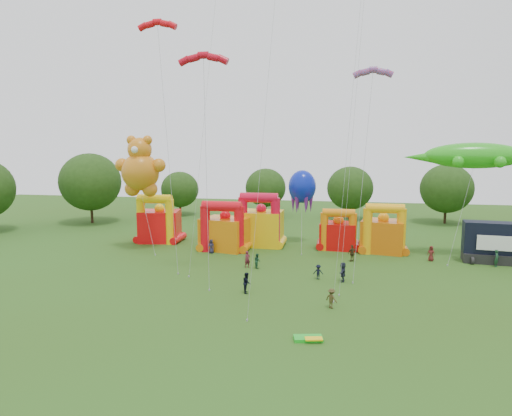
% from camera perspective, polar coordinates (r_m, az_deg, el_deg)
% --- Properties ---
extents(ground, '(160.00, 160.00, 0.00)m').
position_cam_1_polar(ground, '(33.28, -0.52, -16.08)').
color(ground, '#304D15').
rests_on(ground, ground).
extents(tree_ring, '(120.28, 122.34, 12.07)m').
position_cam_1_polar(tree_ring, '(32.06, -2.35, -5.21)').
color(tree_ring, '#352314').
rests_on(tree_ring, ground).
extents(bouncy_castle_0, '(5.96, 5.07, 6.81)m').
position_cam_1_polar(bouncy_castle_0, '(65.10, -12.02, -1.91)').
color(bouncy_castle_0, red).
rests_on(bouncy_castle_0, ground).
extents(bouncy_castle_1, '(6.56, 5.74, 6.51)m').
position_cam_1_polar(bouncy_castle_1, '(59.00, -3.94, -2.88)').
color(bouncy_castle_1, orange).
rests_on(bouncy_castle_1, ground).
extents(bouncy_castle_2, '(5.74, 4.67, 7.31)m').
position_cam_1_polar(bouncy_castle_2, '(61.13, 0.59, -2.20)').
color(bouncy_castle_2, yellow).
rests_on(bouncy_castle_2, ground).
extents(bouncy_castle_3, '(4.81, 3.96, 5.45)m').
position_cam_1_polar(bouncy_castle_3, '(60.26, 10.24, -3.13)').
color(bouncy_castle_3, red).
rests_on(bouncy_castle_3, ground).
extents(bouncy_castle_4, '(5.85, 5.03, 6.37)m').
position_cam_1_polar(bouncy_castle_4, '(59.67, 15.60, -3.08)').
color(bouncy_castle_4, '#D05E0B').
rests_on(bouncy_castle_4, ground).
extents(stage_trailer, '(7.48, 3.51, 4.76)m').
position_cam_1_polar(stage_trailer, '(59.36, 27.89, -3.91)').
color(stage_trailer, black).
rests_on(stage_trailer, ground).
extents(teddy_bear_kite, '(6.73, 5.41, 14.77)m').
position_cam_1_polar(teddy_bear_kite, '(59.62, -13.98, 2.78)').
color(teddy_bear_kite, orange).
rests_on(teddy_bear_kite, ground).
extents(gecko_kite, '(14.91, 7.37, 13.91)m').
position_cam_1_polar(gecko_kite, '(58.50, 24.90, 2.30)').
color(gecko_kite, green).
rests_on(gecko_kite, ground).
extents(octopus_kite, '(3.77, 9.50, 10.15)m').
position_cam_1_polar(octopus_kite, '(62.06, 5.77, 0.90)').
color(octopus_kite, '#0B1EAC').
rests_on(octopus_kite, ground).
extents(parafoil_kites, '(27.25, 12.19, 27.72)m').
position_cam_1_polar(parafoil_kites, '(47.31, -2.90, 6.44)').
color(parafoil_kites, red).
rests_on(parafoil_kites, ground).
extents(diamond_kites, '(17.84, 17.05, 35.74)m').
position_cam_1_polar(diamond_kites, '(42.07, 4.29, 11.83)').
color(diamond_kites, red).
rests_on(diamond_kites, ground).
extents(folded_kite_bundle, '(2.16, 1.41, 0.31)m').
position_cam_1_polar(folded_kite_bundle, '(33.26, 6.63, -15.89)').
color(folded_kite_bundle, green).
rests_on(folded_kite_bundle, ground).
extents(spectator_0, '(0.95, 0.71, 1.76)m').
position_cam_1_polar(spectator_0, '(57.56, -5.62, -4.79)').
color(spectator_0, '#232137').
rests_on(spectator_0, ground).
extents(spectator_1, '(0.81, 0.76, 1.86)m').
position_cam_1_polar(spectator_1, '(50.73, -1.08, -6.44)').
color(spectator_1, '#591927').
rests_on(spectator_1, ground).
extents(spectator_2, '(0.97, 1.02, 1.66)m').
position_cam_1_polar(spectator_2, '(50.50, 0.16, -6.62)').
color(spectator_2, '#1A4329').
rests_on(spectator_2, ground).
extents(spectator_3, '(0.99, 0.58, 1.52)m').
position_cam_1_polar(spectator_3, '(46.94, 7.79, -7.93)').
color(spectator_3, black).
rests_on(spectator_3, ground).
extents(spectator_4, '(1.24, 1.02, 1.97)m').
position_cam_1_polar(spectator_4, '(54.44, 11.93, -5.55)').
color(spectator_4, '#372D16').
rests_on(spectator_4, ground).
extents(spectator_5, '(0.69, 1.87, 1.98)m').
position_cam_1_polar(spectator_5, '(46.50, 10.80, -7.85)').
color(spectator_5, '#202436').
rests_on(spectator_5, ground).
extents(spectator_6, '(1.05, 0.95, 1.80)m').
position_cam_1_polar(spectator_6, '(57.32, 21.04, -5.33)').
color(spectator_6, '#5B1D1A').
rests_on(spectator_6, ground).
extents(spectator_7, '(0.75, 0.85, 1.95)m').
position_cam_1_polar(spectator_7, '(57.64, 27.87, -5.58)').
color(spectator_7, '#1A4227').
rests_on(spectator_7, ground).
extents(spectator_8, '(0.90, 1.06, 1.90)m').
position_cam_1_polar(spectator_8, '(42.44, -1.16, -9.31)').
color(spectator_8, black).
rests_on(spectator_8, ground).
extents(spectator_9, '(1.25, 1.15, 1.69)m').
position_cam_1_polar(spectator_9, '(39.16, 9.42, -11.09)').
color(spectator_9, '#41361A').
rests_on(spectator_9, ground).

